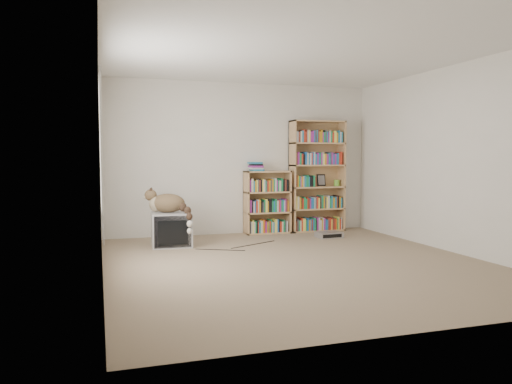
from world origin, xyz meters
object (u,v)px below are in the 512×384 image
object	(u,v)px
bookcase_tall	(317,179)
dvd_player	(329,235)
cat	(171,206)
crt_tv	(171,230)
bookcase_short	(267,204)

from	to	relation	value
bookcase_tall	dvd_player	bearing A→B (deg)	-98.77
cat	dvd_player	xyz separation A→B (m)	(2.50, 0.02, -0.54)
crt_tv	dvd_player	size ratio (longest dim) A/B	1.50
dvd_player	cat	bearing A→B (deg)	177.12
cat	dvd_player	bearing A→B (deg)	15.42
cat	dvd_player	size ratio (longest dim) A/B	1.79
bookcase_short	crt_tv	bearing A→B (deg)	-156.18
crt_tv	bookcase_short	size ratio (longest dim) A/B	0.56
crt_tv	dvd_player	xyz separation A→B (m)	(2.50, 0.02, -0.20)
cat	bookcase_short	size ratio (longest dim) A/B	0.67
cat	crt_tv	bearing A→B (deg)	-2.25
crt_tv	cat	size ratio (longest dim) A/B	0.84
cat	bookcase_tall	distance (m)	2.74
crt_tv	cat	xyz separation A→B (m)	(-0.01, 0.00, 0.34)
crt_tv	cat	distance (m)	0.34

